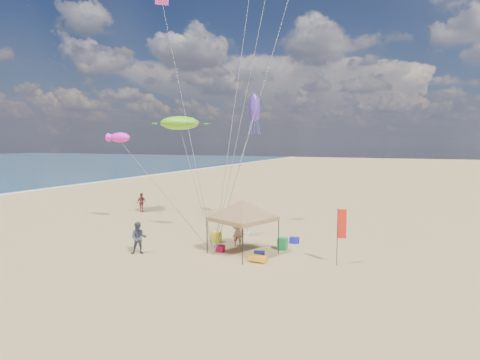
{
  "coord_description": "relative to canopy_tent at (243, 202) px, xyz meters",
  "views": [
    {
      "loc": [
        9.31,
        -18.61,
        6.29
      ],
      "look_at": [
        0.0,
        3.0,
        4.0
      ],
      "focal_mm": 29.57,
      "sensor_mm": 36.0,
      "label": 1
    }
  ],
  "objects": [
    {
      "name": "turtle_kite",
      "position": [
        -7.94,
        6.27,
        4.77
      ],
      "size": [
        3.89,
        3.57,
        1.05
      ],
      "primitive_type": "ellipsoid",
      "rotation": [
        0.0,
        0.0,
        -0.42
      ],
      "color": "#69CC1B",
      "rests_on": "ground"
    },
    {
      "name": "person_near_b",
      "position": [
        -5.32,
        -2.38,
        -2.03
      ],
      "size": [
        1.12,
        1.06,
        1.83
      ],
      "primitive_type": "imported",
      "rotation": [
        0.0,
        0.0,
        0.56
      ],
      "color": "#333946",
      "rests_on": "ground"
    },
    {
      "name": "canopy_tent",
      "position": [
        0.0,
        0.0,
        0.0
      ],
      "size": [
        5.31,
        5.31,
        3.54
      ],
      "color": "black",
      "rests_on": "ground"
    },
    {
      "name": "chair_yellow",
      "position": [
        -2.46,
        1.61,
        -2.6
      ],
      "size": [
        0.5,
        0.5,
        0.7
      ],
      "primitive_type": "cube",
      "color": "yellow",
      "rests_on": "ground"
    },
    {
      "name": "chair_green",
      "position": [
        1.81,
        1.69,
        -2.6
      ],
      "size": [
        0.5,
        0.5,
        0.7
      ],
      "primitive_type": "cube",
      "color": "#177F3B",
      "rests_on": "ground"
    },
    {
      "name": "cooler_blue",
      "position": [
        2.05,
        3.37,
        -2.76
      ],
      "size": [
        0.54,
        0.38,
        0.38
      ],
      "primitive_type": "cube",
      "color": "#1619B5",
      "rests_on": "ground"
    },
    {
      "name": "squid_kite",
      "position": [
        -2.31,
        7.73,
        5.79
      ],
      "size": [
        0.99,
        0.99,
        2.21
      ],
      "primitive_type": "ellipsoid",
      "rotation": [
        0.0,
        0.0,
        -0.19
      ],
      "color": "#4A2BA3",
      "rests_on": "ground"
    },
    {
      "name": "feather_flag",
      "position": [
        5.38,
        -0.02,
        -0.96
      ],
      "size": [
        0.44,
        0.14,
        2.96
      ],
      "color": "black",
      "rests_on": "ground"
    },
    {
      "name": "person_near_a",
      "position": [
        -0.9,
        1.32,
        -2.05
      ],
      "size": [
        0.72,
        0.53,
        1.8
      ],
      "primitive_type": "imported",
      "rotation": [
        0.0,
        0.0,
        3.3
      ],
      "color": "tan",
      "rests_on": "ground"
    },
    {
      "name": "ground",
      "position": [
        -0.85,
        -1.42,
        -2.95
      ],
      "size": [
        280.0,
        280.0,
        0.0
      ],
      "primitive_type": "plane",
      "color": "tan",
      "rests_on": "ground"
    },
    {
      "name": "beach_cart",
      "position": [
        1.34,
        -1.13,
        -2.75
      ],
      "size": [
        0.9,
        0.5,
        0.24
      ],
      "primitive_type": "cube",
      "color": "orange",
      "rests_on": "ground"
    },
    {
      "name": "crate_grey",
      "position": [
        1.15,
        -0.82,
        -2.81
      ],
      "size": [
        0.34,
        0.3,
        0.28
      ],
      "primitive_type": "cube",
      "color": "slate",
      "rests_on": "ground"
    },
    {
      "name": "bag_orange",
      "position": [
        -1.66,
        3.26,
        -2.77
      ],
      "size": [
        0.54,
        0.69,
        0.36
      ],
      "primitive_type": "cylinder",
      "rotation": [
        0.0,
        1.57,
        1.22
      ],
      "color": "red",
      "rests_on": "ground"
    },
    {
      "name": "person_near_c",
      "position": [
        -1.35,
        4.17,
        -2.14
      ],
      "size": [
        1.17,
        0.87,
        1.62
      ],
      "primitive_type": "imported",
      "rotation": [
        0.0,
        0.0,
        2.86
      ],
      "color": "silver",
      "rests_on": "ground"
    },
    {
      "name": "fish_kite",
      "position": [
        -11.1,
        3.18,
        3.65
      ],
      "size": [
        1.74,
        0.96,
        0.75
      ],
      "primitive_type": "ellipsoid",
      "rotation": [
        0.0,
        0.0,
        0.07
      ],
      "color": "#FF26CC",
      "rests_on": "ground"
    },
    {
      "name": "bag_navy",
      "position": [
        1.09,
        -0.26,
        -2.77
      ],
      "size": [
        0.69,
        0.54,
        0.36
      ],
      "primitive_type": "cylinder",
      "rotation": [
        0.0,
        1.57,
        0.35
      ],
      "color": "black",
      "rests_on": "ground"
    },
    {
      "name": "cooler_red",
      "position": [
        -1.37,
        -0.16,
        -2.76
      ],
      "size": [
        0.54,
        0.38,
        0.38
      ],
      "primitive_type": "cube",
      "color": "#AB0D35",
      "rests_on": "ground"
    },
    {
      "name": "person_far_a",
      "position": [
        -13.48,
        8.58,
        -2.08
      ],
      "size": [
        0.57,
        1.06,
        1.72
      ],
      "primitive_type": "imported",
      "rotation": [
        0.0,
        0.0,
        1.42
      ],
      "color": "#A3403E",
      "rests_on": "ground"
    }
  ]
}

